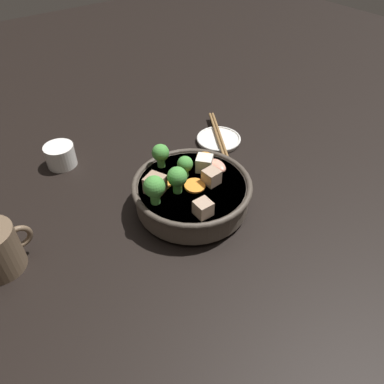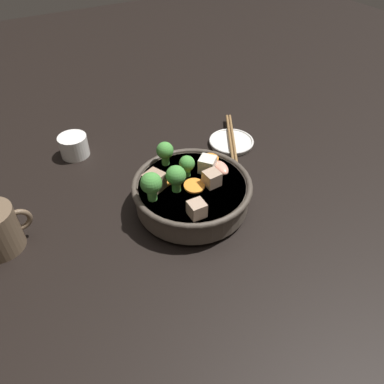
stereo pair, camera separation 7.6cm
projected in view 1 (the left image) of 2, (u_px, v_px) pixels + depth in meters
The scene contains 5 objects.
ground_plane at pixel (192, 206), 0.79m from camera, with size 3.00×3.00×0.00m, color black.
stirfry_bowl at pixel (191, 191), 0.76m from camera, with size 0.24×0.24×0.12m.
side_saucer at pixel (219, 139), 0.97m from camera, with size 0.11×0.11×0.01m.
tea_cup at pixel (60, 155), 0.88m from camera, with size 0.07×0.07×0.05m.
chopsticks_pair at pixel (219, 136), 0.96m from camera, with size 0.13×0.21×0.01m.
Camera 1 is at (-0.34, -0.45, 0.55)m, focal length 35.00 mm.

